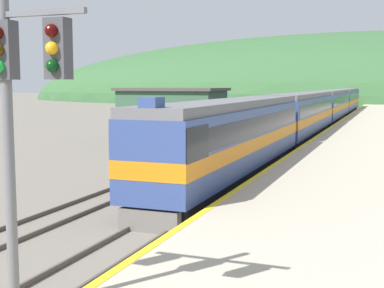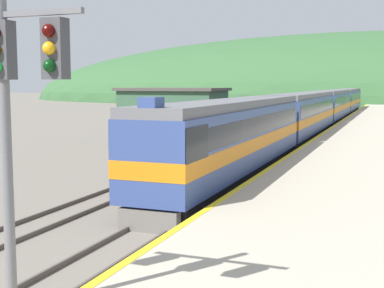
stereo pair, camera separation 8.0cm
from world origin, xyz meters
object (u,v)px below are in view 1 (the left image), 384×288
(signal_mast_main, at_px, (6,94))
(siding_train, at_px, (286,111))
(express_train_lead_car, at_px, (232,138))
(carriage_second, at_px, (303,115))
(carriage_fourth, at_px, (346,100))
(carriage_third, at_px, (331,105))

(signal_mast_main, bearing_deg, siding_train, 95.66)
(express_train_lead_car, height_order, carriage_second, express_train_lead_car)
(express_train_lead_car, bearing_deg, carriage_fourth, 90.00)
(siding_train, distance_m, signal_mast_main, 54.72)
(carriage_second, bearing_deg, signal_mast_main, -88.17)
(carriage_second, height_order, siding_train, carriage_second)
(siding_train, bearing_deg, signal_mast_main, -84.34)
(carriage_third, bearing_deg, express_train_lead_car, -90.00)
(express_train_lead_car, xyz_separation_m, siding_train, (-4.09, 35.93, -0.45))
(carriage_third, height_order, siding_train, carriage_third)
(express_train_lead_car, xyz_separation_m, carriage_third, (0.00, 44.78, -0.01))
(carriage_second, bearing_deg, carriage_third, 90.00)
(carriage_second, distance_m, signal_mast_main, 40.81)
(siding_train, relative_size, signal_mast_main, 4.81)
(siding_train, height_order, signal_mast_main, signal_mast_main)
(siding_train, bearing_deg, carriage_fourth, 82.57)
(carriage_third, bearing_deg, carriage_fourth, 90.00)
(carriage_fourth, height_order, siding_train, carriage_fourth)
(carriage_third, relative_size, signal_mast_main, 3.03)
(carriage_second, height_order, carriage_third, same)
(carriage_third, distance_m, carriage_fourth, 22.52)
(carriage_third, relative_size, carriage_fourth, 1.00)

